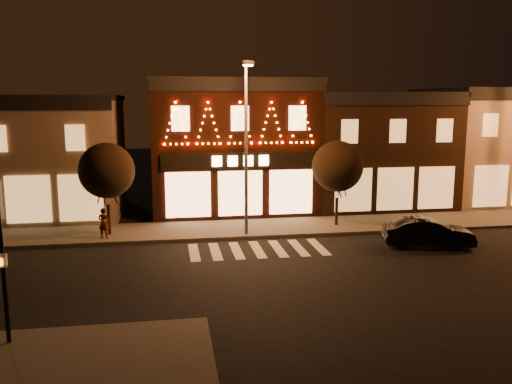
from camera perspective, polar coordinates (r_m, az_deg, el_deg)
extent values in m
plane|color=black|center=(21.78, 1.94, -9.01)|extent=(120.00, 120.00, 0.00)
cube|color=#47423D|center=(29.68, 2.68, -3.75)|extent=(44.00, 4.00, 0.15)
cube|color=#7F6D5A|center=(35.52, -23.95, 3.26)|extent=(12.00, 8.00, 7.00)
cube|color=black|center=(35.34, -24.37, 9.14)|extent=(12.20, 8.20, 0.30)
cube|color=black|center=(34.58, -2.62, 4.77)|extent=(10.00, 8.00, 8.00)
cube|color=black|center=(34.47, -2.67, 11.65)|extent=(10.20, 8.20, 0.30)
cube|color=black|center=(30.44, -1.74, 11.16)|extent=(10.00, 0.25, 0.50)
cube|color=black|center=(30.57, -1.69, 3.36)|extent=(9.00, 0.15, 0.90)
cube|color=#FFD87F|center=(30.48, -1.66, 3.34)|extent=(3.40, 0.08, 0.60)
cube|color=black|center=(36.97, 12.21, 4.26)|extent=(9.00, 8.00, 7.20)
cube|color=black|center=(36.81, 12.42, 10.07)|extent=(9.20, 8.20, 0.30)
cube|color=black|center=(33.08, 15.03, 9.34)|extent=(9.00, 0.25, 0.50)
cube|color=#7F6D5A|center=(41.13, 23.99, 4.38)|extent=(9.00, 8.00, 7.50)
cube|color=black|center=(41.01, 24.37, 9.81)|extent=(9.20, 8.20, 0.30)
cylinder|color=black|center=(16.67, -25.41, -6.78)|extent=(0.12, 0.12, 4.76)
cube|color=beige|center=(16.46, -25.64, -6.64)|extent=(0.33, 0.23, 0.35)
cylinder|color=#59595E|center=(27.21, -1.06, 4.51)|extent=(0.17, 0.17, 8.74)
cylinder|color=#59595E|center=(26.28, -0.98, 13.62)|extent=(0.26, 1.75, 0.11)
cube|color=#59595E|center=(25.41, -0.86, 13.63)|extent=(0.57, 0.35, 0.20)
cube|color=orange|center=(25.40, -0.86, 13.36)|extent=(0.43, 0.25, 0.05)
cylinder|color=black|center=(28.65, -15.41, -2.85)|extent=(0.18, 0.18, 1.55)
sphere|color=black|center=(28.22, -15.64, 2.21)|extent=(2.84, 2.84, 2.84)
cylinder|color=black|center=(30.01, 8.58, -2.05)|extent=(0.17, 0.17, 1.53)
sphere|color=black|center=(29.60, 8.71, 2.73)|extent=(2.81, 2.81, 2.81)
imported|color=black|center=(27.14, 17.87, -4.15)|extent=(4.49, 2.37, 1.41)
imported|color=gray|center=(27.89, -15.93, -3.21)|extent=(0.65, 0.52, 1.56)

